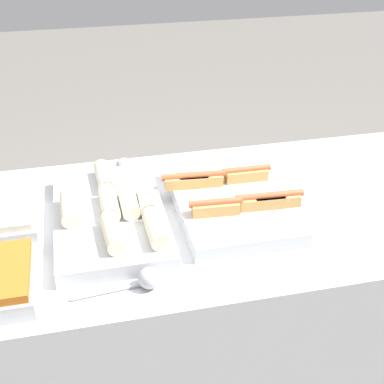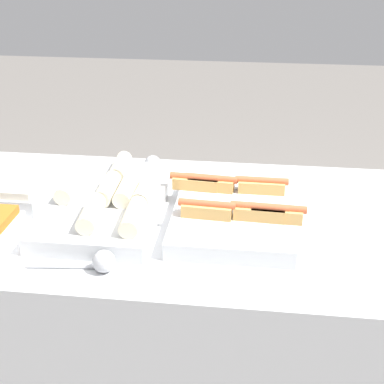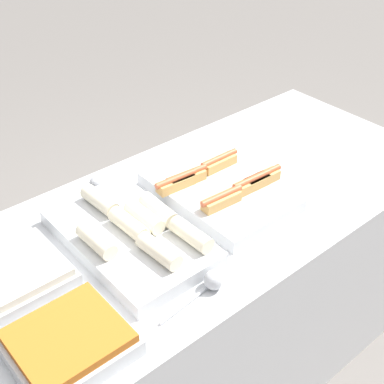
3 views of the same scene
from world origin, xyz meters
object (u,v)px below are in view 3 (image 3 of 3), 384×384
Objects in this scene: tray_hotdogs at (219,189)px; tray_side_back at (15,277)px; serving_spoon_near at (211,282)px; serving_spoon_far at (95,185)px; tray_side_front at (69,343)px; tray_wraps at (132,234)px.

tray_hotdogs is 0.73m from tray_side_back.
serving_spoon_near is (-0.32, -0.31, -0.01)m from tray_hotdogs.
tray_side_back is at bearing -148.94° from serving_spoon_far.
tray_side_front reaches higher than serving_spoon_near.
tray_side_front is at bearing -127.10° from serving_spoon_far.
tray_hotdogs is 0.91× the size of tray_wraps.
tray_wraps is 0.31m from serving_spoon_near.
tray_side_front is (-0.36, -0.24, -0.00)m from tray_wraps.
tray_wraps is at bearing -101.15° from serving_spoon_far.
serving_spoon_near is 0.94× the size of serving_spoon_far.
tray_wraps is 0.36m from tray_side_back.
tray_wraps is at bearing 33.79° from tray_side_front.
tray_side_front is at bearing -146.21° from tray_wraps.
tray_wraps is 0.32m from serving_spoon_far.
tray_side_back reaches higher than serving_spoon_far.
serving_spoon_far is (-0.31, 0.31, -0.01)m from tray_hotdogs.
tray_wraps reaches higher than tray_hotdogs.
tray_side_front reaches higher than serving_spoon_far.
serving_spoon_far is at bearing 31.06° from tray_side_back.
tray_side_back is at bearing 138.33° from serving_spoon_near.
tray_hotdogs reaches higher than serving_spoon_near.
serving_spoon_near is (0.41, -0.37, -0.01)m from tray_side_back.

